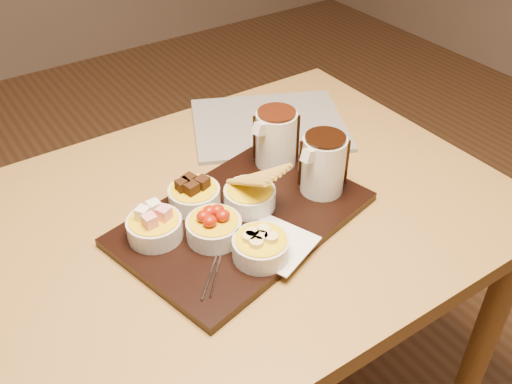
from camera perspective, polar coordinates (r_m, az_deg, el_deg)
dining_table at (r=1.17m, az=-4.72°, el=-6.41°), size 1.20×0.80×0.75m
serving_board at (r=1.09m, az=-1.31°, el=-2.68°), size 0.52×0.40×0.02m
napkin at (r=1.02m, az=2.01°, el=-5.21°), size 0.16×0.16×0.00m
bowl_marshmallows at (r=1.04m, az=-10.09°, el=-3.59°), size 0.10×0.10×0.04m
bowl_cake at (r=1.10m, az=-6.18°, el=-0.50°), size 0.10×0.10×0.04m
bowl_strawberries at (r=1.02m, az=-4.22°, el=-3.73°), size 0.10×0.10×0.04m
bowl_biscotti at (r=1.09m, az=-0.63°, el=-0.57°), size 0.10×0.10×0.04m
bowl_bananas at (r=0.98m, az=0.50°, el=-5.63°), size 0.10×0.10×0.04m
pitcher_dark_chocolate at (r=1.12m, az=6.73°, el=2.70°), size 0.10×0.10×0.12m
pitcher_milk_chocolate at (r=1.19m, az=2.01°, el=5.33°), size 0.10×0.10×0.12m
fondue_skewers at (r=1.01m, az=-3.60°, el=-5.28°), size 0.21×0.20×0.01m
newspaper at (r=1.38m, az=1.30°, el=6.76°), size 0.44×0.41×0.01m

